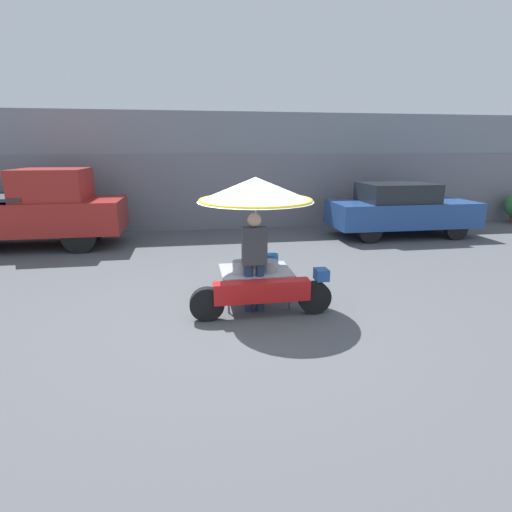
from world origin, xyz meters
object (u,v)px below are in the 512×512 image
at_px(vendor_motorcycle_cart, 256,207).
at_px(pickup_truck, 29,210).
at_px(vendor_person, 254,257).
at_px(parked_car, 400,209).

relative_size(vendor_motorcycle_cart, pickup_truck, 0.45).
relative_size(vendor_motorcycle_cart, vendor_person, 1.39).
xyz_separation_m(vendor_motorcycle_cart, parked_car, (5.16, 4.72, -0.85)).
relative_size(vendor_person, parked_car, 0.38).
distance_m(parked_car, pickup_truck, 10.37).
height_order(vendor_motorcycle_cart, vendor_person, vendor_motorcycle_cart).
bearing_deg(parked_car, vendor_person, -136.36).
xyz_separation_m(vendor_motorcycle_cart, vendor_person, (-0.08, -0.27, -0.77)).
distance_m(vendor_person, pickup_truck, 7.30).
xyz_separation_m(parked_car, pickup_truck, (-10.36, 0.20, 0.19)).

